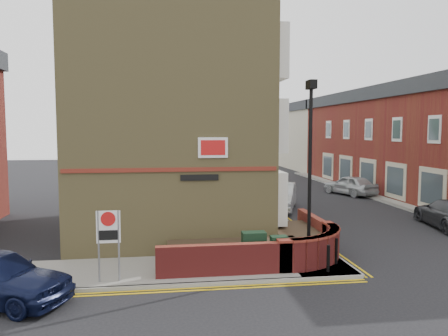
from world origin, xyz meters
TOP-DOWN VIEW (x-y plane):
  - ground at (0.00, 0.00)m, footprint 120.00×120.00m
  - pavement_corner at (-3.50, 1.50)m, footprint 13.00×3.00m
  - pavement_main at (2.00, 16.00)m, footprint 2.00×32.00m
  - pavement_far at (13.00, 13.00)m, footprint 4.00×40.00m
  - kerb_side at (-3.50, 0.00)m, footprint 13.00×0.15m
  - kerb_main_near at (3.00, 16.00)m, footprint 0.15×32.00m
  - kerb_main_far at (11.00, 13.00)m, footprint 0.15×40.00m
  - yellow_lines_side at (-3.50, -0.25)m, footprint 13.00×0.28m
  - yellow_lines_main at (3.25, 16.00)m, footprint 0.28×32.00m
  - corner_building at (-2.84, 8.00)m, footprint 8.95×10.40m
  - garden_wall at (0.00, 2.50)m, footprint 6.80×6.00m
  - lamppost at (1.60, 1.20)m, footprint 0.25×0.50m
  - utility_cabinet_large at (-0.30, 1.30)m, footprint 0.80×0.45m
  - utility_cabinet_small at (0.50, 1.00)m, footprint 0.55×0.40m
  - bollard_near at (2.00, 0.40)m, footprint 0.11×0.11m
  - bollard_far at (2.60, 1.20)m, footprint 0.11×0.11m
  - zone_sign at (-5.00, 0.50)m, footprint 0.72×0.07m
  - far_terrace at (14.50, 17.00)m, footprint 5.40×30.40m
  - far_terrace_cream at (14.50, 38.00)m, footprint 5.40×12.40m
  - tree_near at (2.00, 14.05)m, footprint 3.64×3.65m
  - tree_mid at (2.00, 22.05)m, footprint 4.03×4.03m
  - tree_far at (2.00, 30.05)m, footprint 3.81×3.81m
  - traffic_light_assembly at (2.40, 25.00)m, footprint 0.20×0.16m
  - silver_car_near at (3.60, 12.22)m, footprint 3.27×5.09m
  - red_car_main at (3.60, 17.96)m, footprint 2.84×5.18m
  - silver_car_far at (10.29, 17.25)m, footprint 3.14×4.64m

SIDE VIEW (x-z plane):
  - ground at x=0.00m, z-range 0.00..0.00m
  - garden_wall at x=0.00m, z-range -0.60..0.60m
  - yellow_lines_side at x=-3.50m, z-range 0.00..0.01m
  - yellow_lines_main at x=3.25m, z-range 0.00..0.01m
  - pavement_corner at x=-3.50m, z-range 0.00..0.12m
  - pavement_main at x=2.00m, z-range 0.00..0.12m
  - pavement_far at x=13.00m, z-range 0.00..0.12m
  - kerb_side at x=-3.50m, z-range 0.00..0.12m
  - kerb_main_near at x=3.00m, z-range 0.00..0.12m
  - kerb_main_far at x=11.00m, z-range 0.00..0.12m
  - bollard_near at x=2.00m, z-range 0.12..1.02m
  - bollard_far at x=2.60m, z-range 0.12..1.02m
  - utility_cabinet_small at x=0.50m, z-range 0.12..1.22m
  - red_car_main at x=3.60m, z-range 0.00..1.37m
  - utility_cabinet_large at x=-0.30m, z-range 0.12..1.32m
  - silver_car_far at x=10.29m, z-range 0.00..1.47m
  - silver_car_near at x=3.60m, z-range 0.00..1.58m
  - zone_sign at x=-5.00m, z-range 0.54..2.74m
  - traffic_light_assembly at x=2.40m, z-range 0.68..4.88m
  - lamppost at x=1.60m, z-range 0.19..6.49m
  - far_terrace at x=14.50m, z-range 0.04..8.04m
  - far_terrace_cream at x=14.50m, z-range 0.05..8.05m
  - tree_near at x=2.00m, z-range 1.35..8.05m
  - tree_far at x=2.00m, z-range 1.41..8.42m
  - tree_mid at x=2.00m, z-range 1.49..8.91m
  - corner_building at x=-2.84m, z-range -0.57..13.03m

